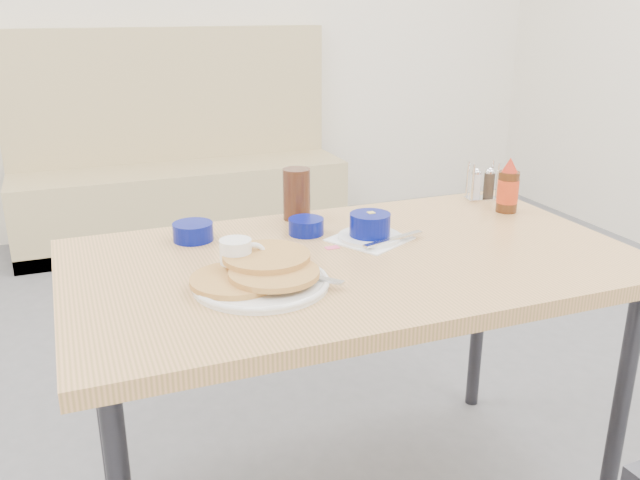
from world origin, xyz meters
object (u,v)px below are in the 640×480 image
object	(u,v)px
syrup_bottle	(508,189)
grits_setting	(370,229)
coffee_mug	(237,256)
pancake_plate	(260,276)
booth_bench	(180,180)
condiment_caddy	(482,186)
dining_table	(353,279)
amber_tumbler	(297,194)
creamer_bowl	(193,232)
butter_bowl	(306,226)

from	to	relation	value
syrup_bottle	grits_setting	bearing A→B (deg)	-170.27
coffee_mug	syrup_bottle	xyz separation A→B (m)	(0.88, 0.19, 0.03)
pancake_plate	syrup_bottle	xyz separation A→B (m)	(0.85, 0.27, 0.05)
booth_bench	condiment_caddy	bearing A→B (deg)	-74.95
booth_bench	dining_table	bearing A→B (deg)	-90.00
condiment_caddy	dining_table	bearing A→B (deg)	-141.43
dining_table	pancake_plate	bearing A→B (deg)	-161.06
pancake_plate	amber_tumbler	bearing A→B (deg)	60.98
pancake_plate	creamer_bowl	bearing A→B (deg)	102.60
booth_bench	pancake_plate	bearing A→B (deg)	-95.82
butter_bowl	grits_setting	bearing A→B (deg)	-37.58
creamer_bowl	amber_tumbler	xyz separation A→B (m)	(0.32, 0.08, 0.05)
pancake_plate	amber_tumbler	world-z (taller)	amber_tumbler
pancake_plate	butter_bowl	bearing A→B (deg)	53.50
condiment_caddy	coffee_mug	bearing A→B (deg)	-149.55
booth_bench	amber_tumbler	distance (m)	2.25
amber_tumbler	creamer_bowl	bearing A→B (deg)	-166.18
pancake_plate	dining_table	bearing A→B (deg)	18.94
coffee_mug	butter_bowl	world-z (taller)	coffee_mug
booth_bench	syrup_bottle	world-z (taller)	booth_bench
booth_bench	butter_bowl	distance (m)	2.37
coffee_mug	amber_tumbler	world-z (taller)	amber_tumbler
booth_bench	amber_tumbler	xyz separation A→B (m)	(-0.03, -2.19, 0.48)
coffee_mug	grits_setting	size ratio (longest dim) A/B	0.42
dining_table	creamer_bowl	distance (m)	0.44
booth_bench	amber_tumbler	size ratio (longest dim) A/B	12.79
booth_bench	pancake_plate	world-z (taller)	booth_bench
coffee_mug	grits_setting	world-z (taller)	coffee_mug
booth_bench	condiment_caddy	xyz separation A→B (m)	(0.59, -2.21, 0.45)
butter_bowl	syrup_bottle	distance (m)	0.64
dining_table	butter_bowl	bearing A→B (deg)	103.96
butter_bowl	amber_tumbler	size ratio (longest dim) A/B	0.65
pancake_plate	creamer_bowl	distance (m)	0.36
dining_table	grits_setting	size ratio (longest dim) A/B	5.43
booth_bench	butter_bowl	size ratio (longest dim) A/B	19.78
booth_bench	creamer_bowl	distance (m)	2.34
grits_setting	creamer_bowl	size ratio (longest dim) A/B	2.43
pancake_plate	syrup_bottle	world-z (taller)	syrup_bottle
pancake_plate	condiment_caddy	distance (m)	0.96
pancake_plate	grits_setting	bearing A→B (deg)	27.42
booth_bench	butter_bowl	world-z (taller)	booth_bench
syrup_bottle	dining_table	bearing A→B (deg)	-162.99
dining_table	condiment_caddy	world-z (taller)	condiment_caddy
pancake_plate	grits_setting	world-z (taller)	grits_setting
coffee_mug	amber_tumbler	xyz separation A→B (m)	(0.27, 0.35, 0.03)
pancake_plate	amber_tumbler	distance (m)	0.50
grits_setting	condiment_caddy	size ratio (longest dim) A/B	2.16
butter_bowl	syrup_bottle	world-z (taller)	syrup_bottle
coffee_mug	creamer_bowl	size ratio (longest dim) A/B	1.03
grits_setting	syrup_bottle	xyz separation A→B (m)	(0.49, 0.08, 0.04)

